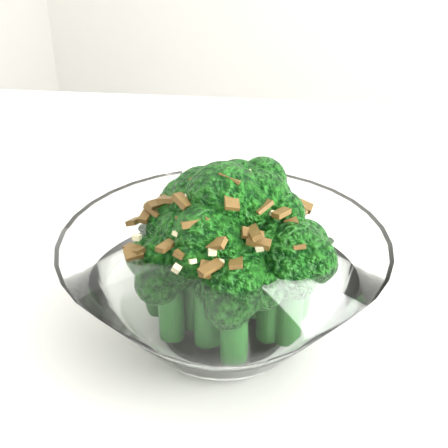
% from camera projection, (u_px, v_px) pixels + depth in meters
% --- Properties ---
extents(table, '(1.40, 1.17, 0.75)m').
position_uv_depth(table, '(333.00, 305.00, 0.59)').
color(table, white).
rests_on(table, ground).
extents(broccoli_dish, '(0.22, 0.22, 0.13)m').
position_uv_depth(broccoli_dish, '(224.00, 273.00, 0.42)').
color(broccoli_dish, white).
rests_on(broccoli_dish, table).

